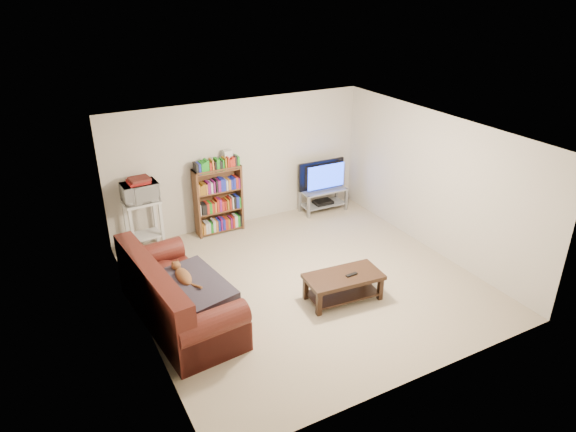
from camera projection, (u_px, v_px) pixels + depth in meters
floor at (306, 281)px, 8.10m from camera, size 5.00×5.00×0.00m
ceiling at (308, 134)px, 7.08m from camera, size 5.00×5.00×0.00m
wall_back at (240, 163)px, 9.59m from camera, size 5.00×0.00×5.00m
wall_front at (421, 297)px, 5.60m from camera, size 5.00×0.00×5.00m
wall_left at (137, 251)px, 6.52m from camera, size 0.00×5.00×5.00m
wall_right at (435, 183)px, 8.66m from camera, size 0.00×5.00×5.00m
sofa at (174, 300)px, 7.04m from camera, size 1.20×2.37×0.97m
blanket at (190, 287)px, 6.92m from camera, size 1.07×1.28×0.19m
cat at (183, 277)px, 7.05m from camera, size 0.31×0.64×0.19m
coffee_table at (343, 282)px, 7.55m from camera, size 1.18×0.67×0.41m
remote at (352, 275)px, 7.49m from camera, size 0.19×0.06×0.02m
tv_stand at (323, 196)px, 10.42m from camera, size 0.95×0.44×0.47m
television at (324, 176)px, 10.23m from camera, size 1.01×0.16×0.58m
dvd_player at (323, 202)px, 10.48m from camera, size 0.38×0.27×0.06m
bookshelf at (218, 199)px, 9.43m from camera, size 0.88×0.28×1.27m
shelf_clutter at (221, 161)px, 9.18m from camera, size 0.65×0.20×0.28m
microwave_stand at (143, 219)px, 8.78m from camera, size 0.62×0.47×0.94m
microwave at (140, 192)px, 8.56m from camera, size 0.60×0.43×0.32m
game_boxes at (138, 182)px, 8.48m from camera, size 0.36×0.32×0.05m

